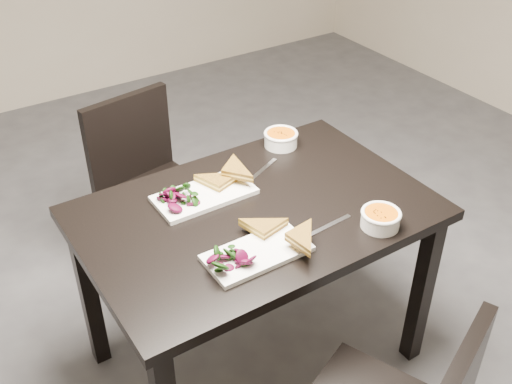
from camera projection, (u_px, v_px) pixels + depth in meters
ground at (253, 290)px, 2.85m from camera, size 5.00×5.00×0.00m
table at (256, 231)px, 2.16m from camera, size 1.20×0.80×0.75m
chair_far at (146, 178)px, 2.75m from camera, size 0.48×0.48×0.85m
plate_near at (257, 253)px, 1.90m from camera, size 0.33×0.17×0.02m
sandwich_near at (272, 235)px, 1.92m from camera, size 0.19×0.16×0.05m
salad_near at (229, 257)px, 1.84m from camera, size 0.10×0.09×0.05m
soup_bowl_near at (381, 218)px, 2.01m from camera, size 0.13×0.13×0.06m
cutlery_near at (330, 225)px, 2.03m from camera, size 0.18×0.03×0.00m
plate_far at (204, 195)px, 2.16m from camera, size 0.35×0.18×0.02m
sandwich_far at (222, 183)px, 2.16m from camera, size 0.21×0.18×0.06m
salad_far at (178, 196)px, 2.10m from camera, size 0.11×0.10×0.05m
soup_bowl_far at (281, 138)px, 2.45m from camera, size 0.14×0.14×0.06m
cutlery_far at (263, 170)px, 2.31m from camera, size 0.17×0.09×0.00m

